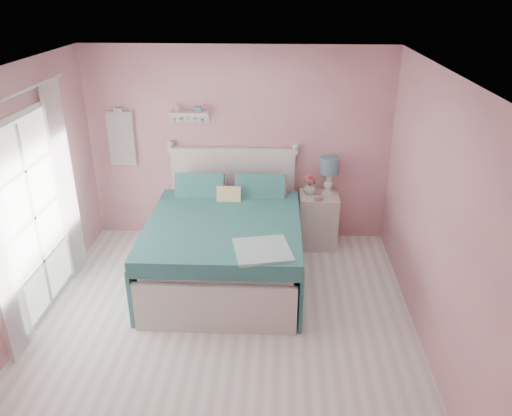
# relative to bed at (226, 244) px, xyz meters

# --- Properties ---
(floor) EXTENTS (4.50, 4.50, 0.00)m
(floor) POSITION_rel_bed_xyz_m (0.07, -1.14, -0.42)
(floor) COLOR silver
(floor) RESTS_ON ground
(room_shell) EXTENTS (4.50, 4.50, 4.50)m
(room_shell) POSITION_rel_bed_xyz_m (0.07, -1.14, 1.16)
(room_shell) COLOR #C47C89
(room_shell) RESTS_ON floor
(bed) EXTENTS (1.75, 2.22, 1.29)m
(bed) POSITION_rel_bed_xyz_m (0.00, 0.00, 0.00)
(bed) COLOR silver
(bed) RESTS_ON floor
(nightstand) EXTENTS (0.50, 0.50, 0.73)m
(nightstand) POSITION_rel_bed_xyz_m (1.16, 0.84, -0.06)
(nightstand) COLOR beige
(nightstand) RESTS_ON floor
(table_lamp) EXTENTS (0.25, 0.25, 0.49)m
(table_lamp) POSITION_rel_bed_xyz_m (1.28, 0.95, 0.65)
(table_lamp) COLOR white
(table_lamp) RESTS_ON nightstand
(vase) EXTENTS (0.19, 0.19, 0.17)m
(vase) POSITION_rel_bed_xyz_m (1.02, 0.89, 0.39)
(vase) COLOR silver
(vase) RESTS_ON nightstand
(teacup) EXTENTS (0.13, 0.13, 0.08)m
(teacup) POSITION_rel_bed_xyz_m (1.13, 0.69, 0.34)
(teacup) COLOR #D08B8C
(teacup) RESTS_ON nightstand
(roses) EXTENTS (0.14, 0.11, 0.12)m
(roses) POSITION_rel_bed_xyz_m (1.02, 0.88, 0.51)
(roses) COLOR #D74959
(roses) RESTS_ON vase
(wall_shelf) EXTENTS (0.50, 0.15, 0.25)m
(wall_shelf) POSITION_rel_bed_xyz_m (-0.55, 1.05, 1.31)
(wall_shelf) COLOR silver
(wall_shelf) RESTS_ON room_shell
(hanging_dress) EXTENTS (0.34, 0.03, 0.72)m
(hanging_dress) POSITION_rel_bed_xyz_m (-1.48, 1.04, 0.98)
(hanging_dress) COLOR white
(hanging_dress) RESTS_ON room_shell
(french_door) EXTENTS (0.04, 1.32, 2.16)m
(french_door) POSITION_rel_bed_xyz_m (-1.90, -0.74, 0.65)
(french_door) COLOR silver
(french_door) RESTS_ON floor
(curtain_far) EXTENTS (0.04, 0.40, 2.32)m
(curtain_far) POSITION_rel_bed_xyz_m (-1.84, 0.01, 0.76)
(curtain_far) COLOR white
(curtain_far) RESTS_ON floor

